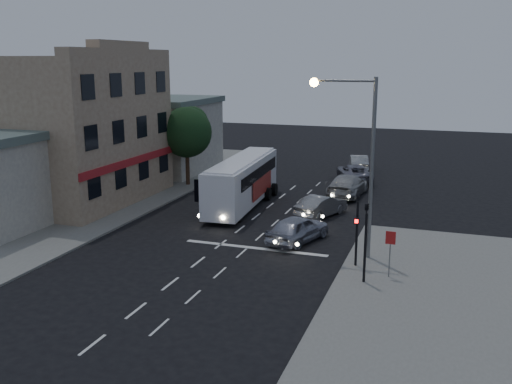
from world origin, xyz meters
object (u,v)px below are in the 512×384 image
at_px(tour_bus, 242,181).
at_px(car_sedan_b, 347,185).
at_px(streetlight, 359,147).
at_px(street_tree, 187,130).
at_px(car_extra, 358,163).
at_px(car_sedan_a, 321,206).
at_px(traffic_signal_side, 366,233).
at_px(car_sedan_c, 354,173).
at_px(traffic_signal_main, 357,220).
at_px(car_suv, 298,229).
at_px(regulatory_sign, 390,246).

distance_m(tour_bus, car_sedan_b, 8.38).
height_order(car_sedan_b, streetlight, streetlight).
xyz_separation_m(car_sedan_b, street_tree, (-12.77, -0.62, 3.69)).
height_order(car_sedan_b, car_extra, car_sedan_b).
relative_size(car_extra, streetlight, 0.49).
bearing_deg(car_sedan_a, traffic_signal_side, 132.12).
xyz_separation_m(traffic_signal_side, streetlight, (-0.96, 3.40, 3.31)).
distance_m(tour_bus, street_tree, 8.46).
bearing_deg(street_tree, car_sedan_c, 25.77).
distance_m(car_sedan_c, traffic_signal_main, 20.59).
relative_size(car_suv, car_sedan_a, 1.05).
relative_size(car_sedan_a, regulatory_sign, 1.93).
bearing_deg(traffic_signal_main, street_tree, 137.97).
height_order(tour_bus, car_sedan_a, tour_bus).
relative_size(car_suv, traffic_signal_side, 1.09).
bearing_deg(car_suv, car_sedan_b, -75.29).
height_order(car_sedan_b, street_tree, street_tree).
relative_size(car_sedan_a, car_sedan_b, 0.77).
bearing_deg(tour_bus, regulatory_sign, -47.43).
bearing_deg(car_sedan_c, car_suv, 69.74).
distance_m(car_sedan_c, regulatory_sign, 21.87).
xyz_separation_m(tour_bus, car_suv, (5.65, -6.44, -1.05)).
distance_m(tour_bus, regulatory_sign, 15.24).
bearing_deg(car_sedan_c, car_extra, -104.16).
bearing_deg(car_suv, street_tree, -24.88).
bearing_deg(car_sedan_c, car_sedan_a, 69.62).
distance_m(car_suv, streetlight, 6.27).
bearing_deg(car_suv, tour_bus, -30.76).
height_order(traffic_signal_side, streetlight, streetlight).
xyz_separation_m(traffic_signal_side, regulatory_sign, (1.00, 0.96, -0.82)).
xyz_separation_m(car_sedan_c, traffic_signal_side, (4.11, -22.21, 1.70)).
distance_m(car_extra, regulatory_sign, 26.70).
bearing_deg(traffic_signal_side, streetlight, 105.70).
distance_m(traffic_signal_main, regulatory_sign, 2.14).
xyz_separation_m(car_sedan_c, streetlight, (3.15, -18.81, 5.01)).
xyz_separation_m(car_sedan_a, traffic_signal_side, (4.34, -10.61, 1.72)).
distance_m(car_extra, street_tree, 16.59).
relative_size(tour_bus, street_tree, 1.78).
bearing_deg(car_sedan_c, tour_bus, 41.82).
distance_m(car_suv, car_sedan_c, 17.21).
xyz_separation_m(tour_bus, car_extra, (5.53, 15.63, -1.08)).
relative_size(car_sedan_b, streetlight, 0.62).
height_order(car_sedan_a, streetlight, streetlight).
relative_size(car_sedan_c, car_extra, 1.18).
xyz_separation_m(car_sedan_b, traffic_signal_side, (3.74, -16.84, 1.61)).
bearing_deg(car_sedan_b, street_tree, 6.47).
bearing_deg(traffic_signal_side, traffic_signal_main, 109.49).
distance_m(car_extra, traffic_signal_main, 25.44).
bearing_deg(car_extra, car_suv, 77.33).
bearing_deg(car_suv, regulatory_sign, 161.31).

